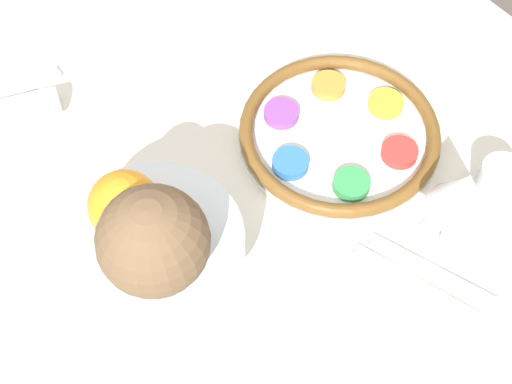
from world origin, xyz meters
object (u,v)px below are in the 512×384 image
object	(u,v)px
coconut	(153,241)
cup_near	(498,185)
seder_plate	(339,133)
napkin_roll	(8,111)
orange_fruit	(125,206)
fruit_stand	(153,250)
wine_glass	(462,195)

from	to	relation	value
coconut	cup_near	xyz separation A→B (m)	(-0.44, 0.12, -0.15)
seder_plate	napkin_roll	xyz separation A→B (m)	(0.36, -0.32, 0.00)
orange_fruit	fruit_stand	bearing A→B (deg)	106.06
wine_glass	orange_fruit	distance (m)	0.39
coconut	fruit_stand	bearing A→B (deg)	-106.43
fruit_stand	napkin_roll	distance (m)	0.37
coconut	cup_near	world-z (taller)	coconut
orange_fruit	cup_near	size ratio (longest dim) A/B	1.17
wine_glass	cup_near	bearing A→B (deg)	-176.66
wine_glass	orange_fruit	world-z (taller)	orange_fruit
wine_glass	orange_fruit	bearing A→B (deg)	-29.86
napkin_roll	cup_near	xyz separation A→B (m)	(-0.46, 0.52, 0.01)
fruit_stand	orange_fruit	bearing A→B (deg)	-73.94
orange_fruit	coconut	distance (m)	0.07
coconut	napkin_roll	xyz separation A→B (m)	(0.02, -0.40, -0.16)
seder_plate	coconut	bearing A→B (deg)	13.20
seder_plate	fruit_stand	world-z (taller)	fruit_stand
seder_plate	wine_glass	distance (m)	0.23
seder_plate	fruit_stand	bearing A→B (deg)	7.46
wine_glass	napkin_roll	world-z (taller)	wine_glass
seder_plate	orange_fruit	xyz separation A→B (m)	(0.34, 0.01, 0.15)
seder_plate	wine_glass	xyz separation A→B (m)	(-0.00, 0.21, 0.10)
orange_fruit	coconut	world-z (taller)	coconut
wine_glass	fruit_stand	bearing A→B (deg)	-26.55
fruit_stand	napkin_roll	world-z (taller)	fruit_stand
coconut	cup_near	bearing A→B (deg)	164.50
napkin_roll	cup_near	bearing A→B (deg)	131.64
coconut	napkin_roll	bearing A→B (deg)	-87.02
fruit_stand	coconut	xyz separation A→B (m)	(0.01, 0.04, 0.09)
seder_plate	napkin_roll	distance (m)	0.48
seder_plate	fruit_stand	size ratio (longest dim) A/B	1.35
seder_plate	cup_near	bearing A→B (deg)	116.60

